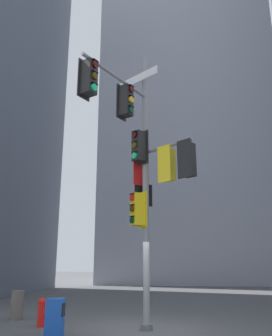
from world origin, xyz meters
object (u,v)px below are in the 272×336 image
Objects in this scene: newspaper_box at (55,317)px; trash_bin at (17,305)px; fire_hydrant at (41,311)px; signal_pole_assembly at (143,155)px.

trash_bin is (-2.24, 2.60, -0.01)m from newspaper_box.
fire_hydrant is 0.89× the size of trash_bin.
signal_pole_assembly is 5.74m from fire_hydrant.
newspaper_box is at bearing -56.89° from fire_hydrant.
newspaper_box is 1.02× the size of trash_bin.
newspaper_box reaches higher than trash_bin.
fire_hydrant is 1.64m from newspaper_box.
signal_pole_assembly reaches higher than trash_bin.
fire_hydrant is at bearing -42.57° from trash_bin.
newspaper_box reaches higher than fire_hydrant.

